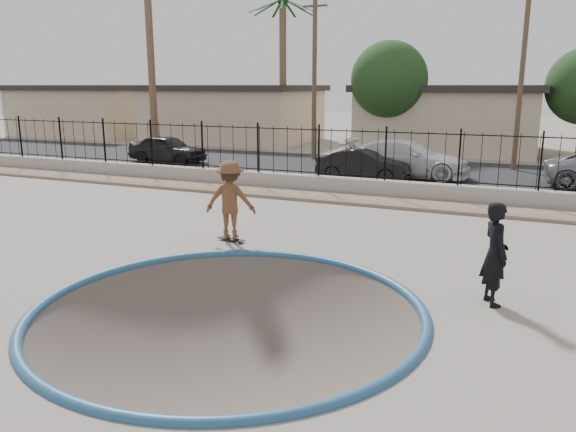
{
  "coord_description": "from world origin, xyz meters",
  "views": [
    {
      "loc": [
        4.64,
        -9.11,
        3.89
      ],
      "look_at": [
        -0.15,
        2.0,
        1.07
      ],
      "focal_mm": 35.0,
      "sensor_mm": 36.0,
      "label": 1
    }
  ],
  "objects_px": {
    "skater": "(230,204)",
    "skateboard": "(231,239)",
    "videographer": "(495,254)",
    "car_b": "(363,165)",
    "car_a": "(167,149)",
    "car_c": "(405,159)"
  },
  "relations": [
    {
      "from": "skater",
      "to": "skateboard",
      "type": "height_order",
      "value": "skater"
    },
    {
      "from": "car_c",
      "to": "skater",
      "type": "bearing_deg",
      "value": 170.83
    },
    {
      "from": "car_a",
      "to": "car_c",
      "type": "height_order",
      "value": "car_c"
    },
    {
      "from": "skater",
      "to": "car_a",
      "type": "xyz_separation_m",
      "value": [
        -10.19,
        11.73,
        -0.26
      ]
    },
    {
      "from": "videographer",
      "to": "skateboard",
      "type": "bearing_deg",
      "value": 48.44
    },
    {
      "from": "car_a",
      "to": "videographer",
      "type": "bearing_deg",
      "value": -128.7
    },
    {
      "from": "car_b",
      "to": "car_c",
      "type": "xyz_separation_m",
      "value": [
        1.42,
        1.5,
        0.16
      ]
    },
    {
      "from": "skater",
      "to": "skateboard",
      "type": "bearing_deg",
      "value": -41.45
    },
    {
      "from": "car_b",
      "to": "car_c",
      "type": "relative_size",
      "value": 0.7
    },
    {
      "from": "videographer",
      "to": "car_a",
      "type": "bearing_deg",
      "value": 24.99
    },
    {
      "from": "skateboard",
      "to": "car_a",
      "type": "relative_size",
      "value": 0.2
    },
    {
      "from": "skater",
      "to": "car_a",
      "type": "bearing_deg",
      "value": -63.91
    },
    {
      "from": "skateboard",
      "to": "car_b",
      "type": "distance_m",
      "value": 10.43
    },
    {
      "from": "car_b",
      "to": "videographer",
      "type": "bearing_deg",
      "value": -154.77
    },
    {
      "from": "videographer",
      "to": "car_b",
      "type": "relative_size",
      "value": 0.5
    },
    {
      "from": "videographer",
      "to": "car_a",
      "type": "xyz_separation_m",
      "value": [
        -16.6,
        13.54,
        -0.22
      ]
    },
    {
      "from": "skater",
      "to": "videographer",
      "type": "height_order",
      "value": "skater"
    },
    {
      "from": "skateboard",
      "to": "videographer",
      "type": "xyz_separation_m",
      "value": [
        6.4,
        -1.81,
        0.89
      ]
    },
    {
      "from": "skater",
      "to": "skateboard",
      "type": "xyz_separation_m",
      "value": [
        -0.0,
        0.0,
        -0.93
      ]
    },
    {
      "from": "videographer",
      "to": "car_b",
      "type": "bearing_deg",
      "value": -0.01
    },
    {
      "from": "skateboard",
      "to": "car_c",
      "type": "height_order",
      "value": "car_c"
    },
    {
      "from": "skateboard",
      "to": "videographer",
      "type": "relative_size",
      "value": 0.43
    }
  ]
}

